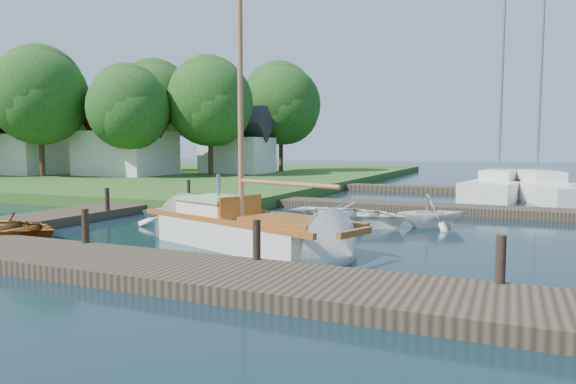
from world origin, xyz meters
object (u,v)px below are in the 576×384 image
at_px(sailboat, 251,234).
at_px(house_b, 25,144).
at_px(tender_c, 348,212).
at_px(tree_1, 40,96).
at_px(tree_3, 210,102).
at_px(marina_boat_3, 536,187).
at_px(mooring_post_3, 501,259).
at_px(tender_d, 432,209).
at_px(house_a, 126,141).
at_px(house_c, 237,147).
at_px(marina_boat_2, 498,186).
at_px(mooring_post_4, 107,199).
at_px(tender_a, 197,212).
at_px(tree_7, 281,104).
at_px(tree_4, 155,102).
at_px(mooring_post_5, 189,189).
at_px(tree_2, 129,107).
at_px(mooring_post_2, 257,240).
at_px(tree_5, 67,114).
at_px(mooring_post_1, 86,226).

height_order(sailboat, house_b, sailboat).
bearing_deg(house_b, tender_c, -22.17).
bearing_deg(tree_1, tree_3, 30.96).
height_order(marina_boat_3, tree_1, marina_boat_3).
distance_m(mooring_post_3, tree_1, 34.92).
bearing_deg(tender_d, tree_3, 23.38).
height_order(house_a, house_c, house_a).
bearing_deg(marina_boat_2, house_b, 99.34).
bearing_deg(tender_d, tender_c, 75.16).
bearing_deg(marina_boat_2, mooring_post_4, 147.43).
height_order(mooring_post_3, marina_boat_3, marina_boat_3).
bearing_deg(tender_a, tree_7, 23.50).
relative_size(mooring_post_4, marina_boat_3, 0.06).
bearing_deg(tree_4, marina_boat_2, -16.69).
bearing_deg(house_a, house_b, -165.96).
distance_m(mooring_post_4, tree_7, 27.09).
xyz_separation_m(mooring_post_5, marina_boat_2, (12.54, 8.79, -0.12)).
height_order(house_b, tree_2, tree_2).
relative_size(marina_boat_2, tree_2, 1.44).
relative_size(mooring_post_2, tree_4, 0.08).
bearing_deg(tree_5, marina_boat_3, -9.48).
relative_size(tender_a, house_a, 0.62).
distance_m(mooring_post_5, tree_7, 22.32).
distance_m(tender_a, tender_d, 7.62).
xyz_separation_m(sailboat, tender_c, (1.15, 4.64, 0.08)).
bearing_deg(marina_boat_2, tender_c, 169.53).
bearing_deg(marina_boat_2, house_c, 76.91).
height_order(mooring_post_5, tree_3, tree_3).
relative_size(mooring_post_2, tender_a, 0.21).
xyz_separation_m(mooring_post_3, tree_3, (-20.00, 23.05, 5.11)).
height_order(mooring_post_3, marina_boat_2, marina_boat_2).
bearing_deg(marina_boat_2, tree_2, 99.07).
xyz_separation_m(mooring_post_5, sailboat, (7.09, -7.56, -0.36)).
bearing_deg(house_a, tree_1, -135.34).
height_order(marina_boat_2, tree_7, marina_boat_2).
xyz_separation_m(mooring_post_3, mooring_post_5, (-13.00, 10.00, 0.00)).
bearing_deg(tree_2, mooring_post_4, -51.95).
relative_size(house_a, house_b, 1.09).
height_order(mooring_post_5, sailboat, sailboat).
relative_size(mooring_post_2, tree_3, 0.09).
bearing_deg(mooring_post_1, house_c, 112.17).
distance_m(mooring_post_4, marina_boat_3, 19.87).
xyz_separation_m(mooring_post_1, mooring_post_2, (4.50, 0.00, 0.00)).
bearing_deg(mooring_post_3, sailboat, 157.55).
distance_m(marina_boat_2, tree_3, 20.67).
bearing_deg(tree_7, tender_d, -55.95).
relative_size(tree_4, tree_5, 1.19).
xyz_separation_m(tender_d, tree_1, (-27.85, 9.46, 5.51)).
bearing_deg(house_c, tender_a, -64.02).
xyz_separation_m(mooring_post_3, tender_c, (-4.76, 7.09, -0.28)).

